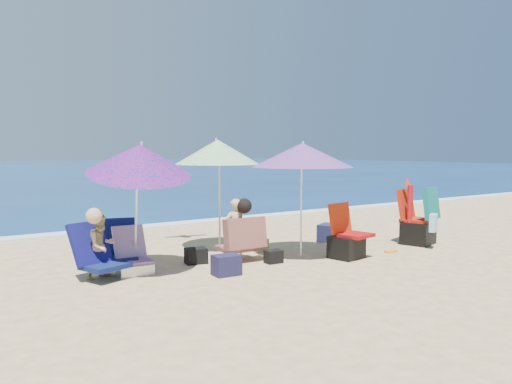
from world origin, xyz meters
TOP-DOWN VIEW (x-y plane):
  - ground at (0.00, 0.00)m, footprint 120.00×120.00m
  - foam at (0.00, 5.10)m, footprint 120.00×0.50m
  - umbrella_turquoise at (0.31, 0.52)m, footprint 1.87×1.87m
  - umbrella_striped at (-0.58, 1.80)m, footprint 2.00×2.00m
  - umbrella_blue at (-2.39, 0.88)m, footprint 1.76×1.81m
  - furled_umbrella at (2.68, 0.21)m, footprint 0.24×0.29m
  - chair_navy at (-2.57, 1.36)m, footprint 0.72×0.79m
  - chair_rainbow at (-2.45, 1.07)m, footprint 0.53×0.63m
  - camp_chair_left at (0.88, 0.04)m, footprint 0.70×0.66m
  - camp_chair_right at (2.91, 0.14)m, footprint 0.78×1.01m
  - person_center at (-0.75, 0.83)m, footprint 0.71×0.63m
  - person_left at (-2.94, 1.02)m, footprint 0.80×0.78m
  - bag_navy_a at (-1.38, 0.17)m, footprint 0.40×0.30m
  - bag_black_a at (-1.39, 1.10)m, footprint 0.38×0.31m
  - bag_tan at (0.02, 1.33)m, footprint 0.27×0.21m
  - bag_navy_b at (1.69, 1.35)m, footprint 0.56×0.51m
  - bag_black_b at (-0.35, 0.42)m, footprint 0.28×0.20m
  - orange_item at (1.86, -0.08)m, footprint 0.24×0.11m

SIDE VIEW (x-z plane):
  - ground at x=0.00m, z-range 0.00..0.00m
  - orange_item at x=1.86m, z-range 0.00..0.03m
  - foam at x=0.00m, z-range 0.00..0.04m
  - bag_black_b at x=-0.35m, z-range 0.00..0.21m
  - bag_tan at x=0.02m, z-range 0.00..0.22m
  - bag_black_a at x=-1.39m, z-range 0.00..0.25m
  - bag_navy_a at x=-1.38m, z-range 0.00..0.30m
  - bag_navy_b at x=1.69m, z-range 0.00..0.34m
  - chair_rainbow at x=-2.45m, z-range -0.16..0.51m
  - chair_navy at x=-2.57m, z-range -0.18..0.58m
  - camp_chair_left at x=0.88m, z-range -0.18..0.73m
  - camp_chair_right at x=2.91m, z-range -0.15..0.96m
  - person_left at x=-2.94m, z-range -0.05..0.98m
  - person_center at x=-0.75m, z-range -0.02..1.02m
  - furled_umbrella at x=2.68m, z-range 0.06..1.33m
  - umbrella_blue at x=-2.39m, z-range 0.65..2.70m
  - umbrella_turquoise at x=0.31m, z-range 0.74..2.70m
  - umbrella_striped at x=-0.58m, z-range 0.76..2.78m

